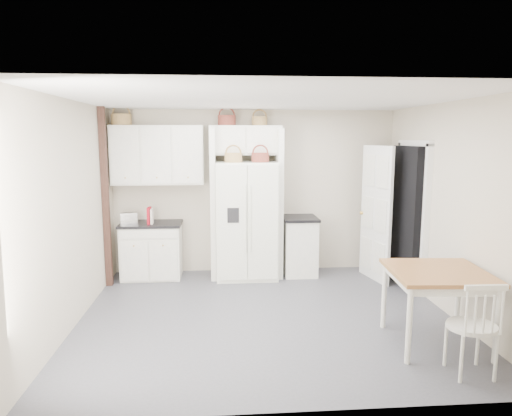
{
  "coord_description": "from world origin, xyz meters",
  "views": [
    {
      "loc": [
        -0.54,
        -5.31,
        2.17
      ],
      "look_at": [
        -0.1,
        0.4,
        1.28
      ],
      "focal_mm": 32.0,
      "sensor_mm": 36.0,
      "label": 1
    }
  ],
  "objects": [
    {
      "name": "floor",
      "position": [
        0.0,
        0.0,
        0.0
      ],
      "size": [
        4.5,
        4.5,
        0.0
      ],
      "primitive_type": "plane",
      "color": "#434347",
      "rests_on": "ground"
    },
    {
      "name": "ceiling",
      "position": [
        0.0,
        0.0,
        2.6
      ],
      "size": [
        4.5,
        4.5,
        0.0
      ],
      "primitive_type": "plane",
      "color": "white",
      "rests_on": "wall_back"
    },
    {
      "name": "wall_back",
      "position": [
        0.0,
        2.0,
        1.3
      ],
      "size": [
        4.5,
        0.0,
        4.5
      ],
      "primitive_type": "plane",
      "rotation": [
        1.57,
        0.0,
        0.0
      ],
      "color": "#BDB09C",
      "rests_on": "floor"
    },
    {
      "name": "wall_left",
      "position": [
        -2.25,
        0.0,
        1.3
      ],
      "size": [
        0.0,
        4.0,
        4.0
      ],
      "primitive_type": "plane",
      "rotation": [
        1.57,
        0.0,
        1.57
      ],
      "color": "#BDB09C",
      "rests_on": "floor"
    },
    {
      "name": "wall_right",
      "position": [
        2.25,
        0.0,
        1.3
      ],
      "size": [
        0.0,
        4.0,
        4.0
      ],
      "primitive_type": "plane",
      "rotation": [
        1.57,
        0.0,
        -1.57
      ],
      "color": "#BDB09C",
      "rests_on": "floor"
    },
    {
      "name": "refrigerator",
      "position": [
        -0.15,
        1.65,
        0.9
      ],
      "size": [
        0.93,
        0.75,
        1.8
      ],
      "primitive_type": "cube",
      "color": "white",
      "rests_on": "floor"
    },
    {
      "name": "base_cab_left",
      "position": [
        -1.62,
        1.7,
        0.41
      ],
      "size": [
        0.89,
        0.57,
        0.83
      ],
      "primitive_type": "cube",
      "color": "silver",
      "rests_on": "floor"
    },
    {
      "name": "base_cab_right",
      "position": [
        0.7,
        1.7,
        0.44
      ],
      "size": [
        0.5,
        0.61,
        0.89
      ],
      "primitive_type": "cube",
      "color": "silver",
      "rests_on": "floor"
    },
    {
      "name": "dining_table",
      "position": [
        1.7,
        -0.9,
        0.4
      ],
      "size": [
        1.04,
        1.04,
        0.81
      ],
      "primitive_type": "cube",
      "rotation": [
        0.0,
        0.0,
        -0.07
      ],
      "color": "brown",
      "rests_on": "floor"
    },
    {
      "name": "windsor_chair",
      "position": [
        1.74,
        -1.52,
        0.46
      ],
      "size": [
        0.46,
        0.42,
        0.92
      ],
      "primitive_type": "cube",
      "rotation": [
        0.0,
        0.0,
        -0.03
      ],
      "color": "silver",
      "rests_on": "floor"
    },
    {
      "name": "counter_left",
      "position": [
        -1.62,
        1.7,
        0.85
      ],
      "size": [
        0.93,
        0.6,
        0.04
      ],
      "primitive_type": "cube",
      "color": "black",
      "rests_on": "base_cab_left"
    },
    {
      "name": "counter_right",
      "position": [
        0.7,
        1.7,
        0.91
      ],
      "size": [
        0.55,
        0.65,
        0.04
      ],
      "primitive_type": "cube",
      "color": "black",
      "rests_on": "base_cab_right"
    },
    {
      "name": "toaster",
      "position": [
        -1.94,
        1.66,
        0.95
      ],
      "size": [
        0.27,
        0.19,
        0.17
      ],
      "primitive_type": "cube",
      "rotation": [
        0.0,
        0.0,
        0.2
      ],
      "color": "silver",
      "rests_on": "counter_left"
    },
    {
      "name": "cookbook_red",
      "position": [
        -1.63,
        1.62,
        0.99
      ],
      "size": [
        0.05,
        0.17,
        0.26
      ],
      "primitive_type": "cube",
      "rotation": [
        0.0,
        0.0,
        -0.07
      ],
      "color": "#AD0A1A",
      "rests_on": "counter_left"
    },
    {
      "name": "cookbook_cream",
      "position": [
        -1.59,
        1.62,
        0.98
      ],
      "size": [
        0.03,
        0.15,
        0.23
      ],
      "primitive_type": "cube",
      "rotation": [
        0.0,
        0.0,
        0.01
      ],
      "color": "beige",
      "rests_on": "counter_left"
    },
    {
      "name": "basket_upper_a",
      "position": [
        -2.02,
        1.83,
        2.43
      ],
      "size": [
        0.3,
        0.3,
        0.17
      ],
      "primitive_type": "cylinder",
      "color": "olive",
      "rests_on": "upper_cabinet"
    },
    {
      "name": "basket_bridge_a",
      "position": [
        -0.44,
        1.83,
        2.43
      ],
      "size": [
        0.27,
        0.27,
        0.15
      ],
      "primitive_type": "cylinder",
      "color": "maroon",
      "rests_on": "bridge_cabinet"
    },
    {
      "name": "basket_bridge_b",
      "position": [
        0.07,
        1.83,
        2.42
      ],
      "size": [
        0.24,
        0.24,
        0.14
      ],
      "primitive_type": "cylinder",
      "color": "olive",
      "rests_on": "bridge_cabinet"
    },
    {
      "name": "basket_fridge_a",
      "position": [
        -0.35,
        1.55,
        1.87
      ],
      "size": [
        0.26,
        0.26,
        0.14
      ],
      "primitive_type": "cylinder",
      "color": "olive",
      "rests_on": "refrigerator"
    },
    {
      "name": "basket_fridge_b",
      "position": [
        0.06,
        1.55,
        1.87
      ],
      "size": [
        0.26,
        0.26,
        0.14
      ],
      "primitive_type": "cylinder",
      "color": "maroon",
      "rests_on": "refrigerator"
    },
    {
      "name": "upper_cabinet",
      "position": [
        -1.5,
        1.83,
        1.9
      ],
      "size": [
        1.4,
        0.34,
        0.9
      ],
      "primitive_type": "cube",
      "color": "silver",
      "rests_on": "wall_back"
    },
    {
      "name": "bridge_cabinet",
      "position": [
        -0.15,
        1.83,
        2.12
      ],
      "size": [
        1.12,
        0.34,
        0.45
      ],
      "primitive_type": "cube",
      "color": "silver",
      "rests_on": "wall_back"
    },
    {
      "name": "fridge_panel_left",
      "position": [
        -0.66,
        1.7,
        1.15
      ],
      "size": [
        0.08,
        0.6,
        2.3
      ],
      "primitive_type": "cube",
      "color": "silver",
      "rests_on": "floor"
    },
    {
      "name": "fridge_panel_right",
      "position": [
        0.36,
        1.7,
        1.15
      ],
      "size": [
        0.08,
        0.6,
        2.3
      ],
      "primitive_type": "cube",
      "color": "silver",
      "rests_on": "floor"
    },
    {
      "name": "trim_post",
      "position": [
        -2.2,
        1.35,
        1.3
      ],
      "size": [
        0.09,
        0.09,
        2.6
      ],
      "primitive_type": "cube",
      "color": "black",
      "rests_on": "floor"
    },
    {
      "name": "doorway_void",
      "position": [
        2.16,
        1.0,
        1.02
      ],
      "size": [
        0.18,
        0.85,
        2.05
      ],
      "primitive_type": "cube",
      "color": "black",
      "rests_on": "floor"
    },
    {
      "name": "door_slab",
      "position": [
        1.8,
        1.33,
        1.02
      ],
      "size": [
        0.21,
        0.79,
        2.05
      ],
      "primitive_type": "cube",
      "rotation": [
        0.0,
        0.0,
        -1.36
      ],
      "color": "white",
      "rests_on": "floor"
    }
  ]
}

